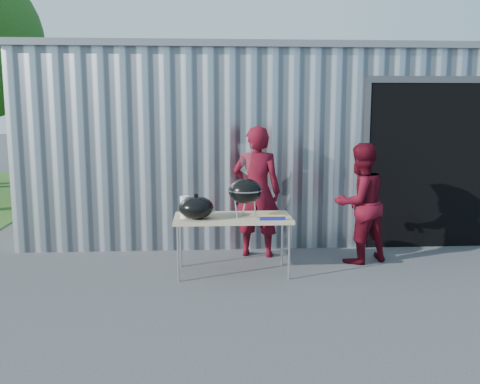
{
  "coord_description": "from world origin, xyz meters",
  "views": [
    {
      "loc": [
        -0.34,
        -6.2,
        2.13
      ],
      "look_at": [
        0.1,
        0.65,
        1.05
      ],
      "focal_mm": 40.0,
      "sensor_mm": 36.0,
      "label": 1
    }
  ],
  "objects": [
    {
      "name": "grill_lid",
      "position": [
        -0.47,
        0.43,
        0.89
      ],
      "size": [
        0.44,
        0.44,
        0.32
      ],
      "color": "black",
      "rests_on": "folding_table"
    },
    {
      "name": "foil_box",
      "position": [
        0.48,
        0.28,
        0.78
      ],
      "size": [
        0.32,
        0.06,
        0.06
      ],
      "color": "#171896",
      "rests_on": "folding_table"
    },
    {
      "name": "person_bystander",
      "position": [
        1.78,
        0.95,
        0.83
      ],
      "size": [
        0.98,
        0.89,
        1.66
      ],
      "primitive_type": "imported",
      "rotation": [
        0.0,
        0.0,
        3.52
      ],
      "color": "#520915",
      "rests_on": "ground"
    },
    {
      "name": "person_cook",
      "position": [
        0.38,
        1.34,
        0.94
      ],
      "size": [
        0.77,
        0.58,
        1.89
      ],
      "primitive_type": "imported",
      "rotation": [
        0.0,
        0.0,
        2.93
      ],
      "color": "#520915",
      "rests_on": "ground"
    },
    {
      "name": "white_tub",
      "position": [
        -0.56,
        0.76,
        0.8
      ],
      "size": [
        0.2,
        0.15,
        0.1
      ],
      "primitive_type": "cube",
      "color": "white",
      "rests_on": "folding_table"
    },
    {
      "name": "kettle_grill",
      "position": [
        0.15,
        0.49,
        1.17
      ],
      "size": [
        0.44,
        0.44,
        0.94
      ],
      "color": "black",
      "rests_on": "folding_table"
    },
    {
      "name": "ground",
      "position": [
        0.0,
        0.0,
        0.0
      ],
      "size": [
        80.0,
        80.0,
        0.0
      ],
      "primitive_type": "plane",
      "color": "#414144"
    },
    {
      "name": "building",
      "position": [
        0.92,
        4.59,
        1.54
      ],
      "size": [
        8.2,
        6.2,
        3.1
      ],
      "color": "silver",
      "rests_on": "ground"
    },
    {
      "name": "folding_table",
      "position": [
        -0.01,
        0.53,
        0.71
      ],
      "size": [
        1.5,
        0.75,
        0.75
      ],
      "color": "tan",
      "rests_on": "ground"
    },
    {
      "name": "paper_towels",
      "position": [
        -0.62,
        0.48,
        0.89
      ],
      "size": [
        0.12,
        0.12,
        0.28
      ],
      "primitive_type": "cylinder",
      "color": "white",
      "rests_on": "folding_table"
    }
  ]
}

